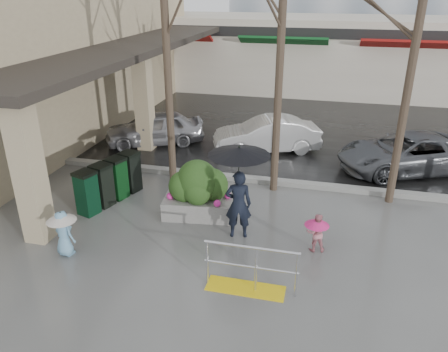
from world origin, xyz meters
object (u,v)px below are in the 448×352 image
at_px(handrail, 249,274).
at_px(tree_mideast, 420,21).
at_px(child_blue, 63,229).
at_px(car_b, 267,135).
at_px(woman, 239,181).
at_px(planter, 198,190).
at_px(news_boxes, 110,182).
at_px(car_c, 408,153).
at_px(child_pink, 316,230).
at_px(tree_west, 164,8).
at_px(tree_midwest, 283,3).
at_px(car_a, 155,128).

distance_m(handrail, tree_mideast, 7.28).
distance_m(child_blue, car_b, 8.48).
bearing_deg(tree_mideast, woman, -143.11).
bearing_deg(woman, planter, -44.30).
bearing_deg(news_boxes, car_b, 71.73).
height_order(handrail, car_c, car_c).
height_order(woman, child_pink, woman).
bearing_deg(car_b, child_blue, -44.48).
distance_m(handrail, woman, 2.34).
height_order(tree_west, car_c, tree_west).
relative_size(handrail, tree_midwest, 0.27).
xyz_separation_m(tree_midwest, woman, (-0.48, -2.84, -3.75)).
bearing_deg(tree_mideast, handrail, -123.19).
bearing_deg(tree_mideast, news_boxes, -166.22).
bearing_deg(handrail, car_c, 61.88).
height_order(tree_mideast, child_blue, tree_mideast).
xyz_separation_m(handrail, woman, (-0.64, 1.96, 1.10)).
height_order(tree_mideast, car_b, tree_mideast).
bearing_deg(planter, child_blue, -134.21).
relative_size(tree_midwest, child_pink, 7.48).
bearing_deg(tree_midwest, tree_mideast, -0.00).
height_order(tree_west, tree_mideast, tree_west).
height_order(tree_mideast, news_boxes, tree_mideast).
relative_size(woman, child_pink, 2.51).
distance_m(woman, car_c, 7.02).
distance_m(child_pink, planter, 3.24).
relative_size(tree_west, tree_midwest, 0.97).
bearing_deg(car_c, car_a, -115.68).
bearing_deg(tree_midwest, child_blue, -132.10).
relative_size(handrail, car_a, 0.51).
height_order(handrail, tree_midwest, tree_midwest).
distance_m(tree_mideast, car_b, 6.66).
relative_size(woman, car_b, 0.61).
xyz_separation_m(tree_midwest, car_b, (-0.73, 3.21, -4.60)).
relative_size(tree_mideast, car_c, 1.43).
relative_size(tree_midwest, planter, 3.67).
xyz_separation_m(tree_west, car_c, (7.24, 2.46, -4.45)).
distance_m(car_b, car_c, 4.83).
bearing_deg(child_blue, car_a, -67.24).
xyz_separation_m(tree_mideast, car_a, (-8.30, 2.97, -4.23)).
xyz_separation_m(tree_midwest, planter, (-1.71, -2.09, -4.48)).
xyz_separation_m(car_a, car_b, (4.27, 0.24, 0.00)).
bearing_deg(tree_mideast, tree_west, -180.00).
relative_size(tree_midwest, woman, 2.98).
relative_size(tree_mideast, news_boxes, 2.94).
distance_m(woman, news_boxes, 4.10).
xyz_separation_m(tree_midwest, child_pink, (1.38, -3.03, -4.69)).
bearing_deg(news_boxes, child_pink, 5.98).
height_order(tree_midwest, child_pink, tree_midwest).
bearing_deg(child_pink, child_blue, 4.15).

